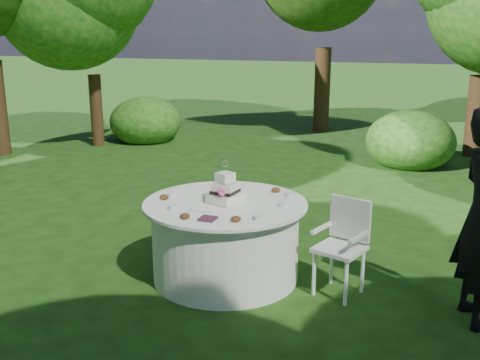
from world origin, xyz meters
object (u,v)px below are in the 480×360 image
Objects in this scene: table at (225,240)px; cake at (225,191)px; chair at (344,239)px; napkins at (208,219)px.

table is 3.78× the size of cake.
cake reaches higher than chair.
cake is at bearing 94.99° from napkins.
napkins is 1.26m from chair.
napkins is at bearing -149.42° from chair.
cake reaches higher than table.
chair is (1.11, 0.13, -0.37)m from cake.
chair is at bearing 5.00° from table.
cake is 1.17m from chair.
chair is at bearing 6.49° from cake.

